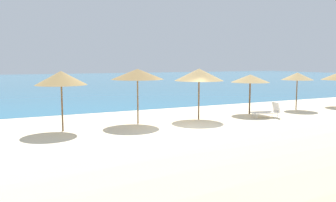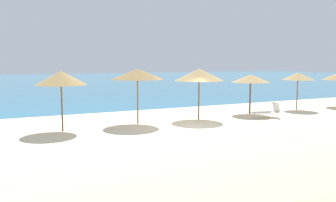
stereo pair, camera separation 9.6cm
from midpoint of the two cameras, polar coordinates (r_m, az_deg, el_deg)
The scene contains 8 objects.
ground_plane at distance 16.56m, azimuth 4.18°, elevation -4.58°, with size 160.00×160.00×0.00m, color beige.
sea_water at distance 58.78m, azimuth -18.16°, elevation 3.07°, with size 160.00×74.09×0.01m, color teal.
beach_umbrella_3 at distance 16.37m, azimuth -17.41°, elevation 3.64°, with size 2.32×2.32×2.77m.
beach_umbrella_4 at distance 17.57m, azimuth -5.22°, elevation 4.44°, with size 2.67×2.67×2.82m.
beach_umbrella_5 at distance 18.95m, azimuth 5.00°, elevation 4.35°, with size 2.68×2.68×2.81m.
beach_umbrella_6 at distance 21.56m, azimuth 13.31°, elevation 3.63°, with size 2.31×2.31×2.41m.
beach_umbrella_7 at distance 24.42m, azimuth 20.48°, elevation 3.84°, with size 2.06×2.06×2.47m.
lounge_chair_0 at distance 20.48m, azimuth 16.01°, elevation -1.63°, with size 1.67×0.94×0.90m.
Camera 1 is at (-8.29, -13.99, 3.17)m, focal length 36.89 mm.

